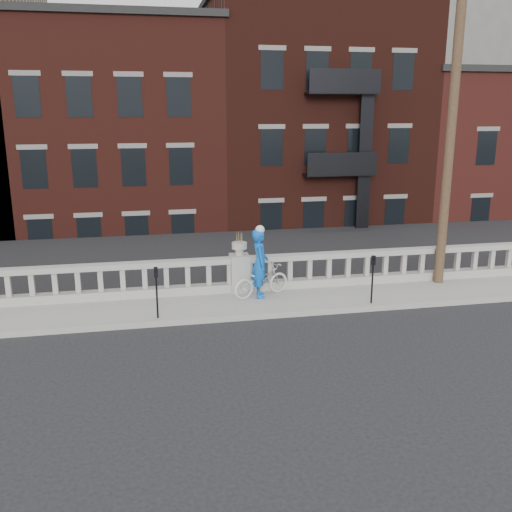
{
  "coord_description": "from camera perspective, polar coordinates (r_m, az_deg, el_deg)",
  "views": [
    {
      "loc": [
        -2.68,
        -11.88,
        5.41
      ],
      "look_at": [
        0.34,
        3.2,
        1.39
      ],
      "focal_mm": 40.0,
      "sensor_mm": 36.0,
      "label": 1
    }
  ],
  "objects": [
    {
      "name": "cyclist",
      "position": [
        16.12,
        0.39,
        -0.73
      ],
      "size": [
        0.54,
        0.76,
        1.97
      ],
      "primitive_type": "imported",
      "rotation": [
        0.0,
        0.0,
        1.47
      ],
      "color": "blue",
      "rests_on": "sidewalk"
    },
    {
      "name": "bicycle",
      "position": [
        16.33,
        0.52,
        -2.43
      ],
      "size": [
        1.88,
        1.21,
        0.93
      ],
      "primitive_type": "imported",
      "rotation": [
        0.0,
        0.0,
        1.94
      ],
      "color": "silver",
      "rests_on": "sidewalk"
    },
    {
      "name": "balustrade",
      "position": [
        16.75,
        -1.65,
        -1.9
      ],
      "size": [
        28.0,
        0.34,
        1.03
      ],
      "color": "#9A988F",
      "rests_on": "sidewalk"
    },
    {
      "name": "planter_pedestal",
      "position": [
        16.7,
        -1.66,
        -1.28
      ],
      "size": [
        0.55,
        0.55,
        1.76
      ],
      "color": "#9A988F",
      "rests_on": "sidewalk"
    },
    {
      "name": "parking_meter_d",
      "position": [
        15.91,
        11.59,
        -1.76
      ],
      "size": [
        0.1,
        0.09,
        1.36
      ],
      "color": "black",
      "rests_on": "sidewalk"
    },
    {
      "name": "utility_pole",
      "position": [
        17.85,
        19.04,
        13.32
      ],
      "size": [
        1.6,
        0.28,
        10.0
      ],
      "color": "#422D1E",
      "rests_on": "sidewalk"
    },
    {
      "name": "parking_meter_c",
      "position": [
        14.71,
        -9.92,
        -3.04
      ],
      "size": [
        0.1,
        0.09,
        1.36
      ],
      "color": "black",
      "rests_on": "sidewalk"
    },
    {
      "name": "ground",
      "position": [
        13.33,
        1.28,
        -9.3
      ],
      "size": [
        120.0,
        120.0,
        0.0
      ],
      "primitive_type": "plane",
      "color": "black",
      "rests_on": "ground"
    },
    {
      "name": "sidewalk",
      "position": [
        16.03,
        -1.06,
        -4.79
      ],
      "size": [
        32.0,
        2.2,
        0.15
      ],
      "primitive_type": "cube",
      "color": "#9A988F",
      "rests_on": "ground"
    },
    {
      "name": "lower_level",
      "position": [
        35.19,
        -6.1,
        10.03
      ],
      "size": [
        80.0,
        44.0,
        20.8
      ],
      "color": "#605E59",
      "rests_on": "ground"
    }
  ]
}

